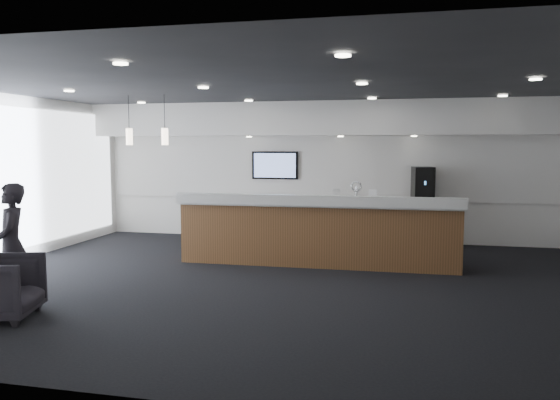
% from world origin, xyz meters
% --- Properties ---
extents(ground, '(10.00, 10.00, 0.00)m').
position_xyz_m(ground, '(0.00, 0.00, 0.00)').
color(ground, black).
rests_on(ground, ground).
extents(ceiling, '(10.00, 8.00, 0.02)m').
position_xyz_m(ceiling, '(0.00, 0.00, 3.00)').
color(ceiling, black).
rests_on(ceiling, back_wall).
extents(back_wall, '(10.00, 0.02, 3.00)m').
position_xyz_m(back_wall, '(0.00, 4.00, 1.50)').
color(back_wall, silver).
rests_on(back_wall, ground).
extents(soffit_bulkhead, '(10.00, 0.90, 0.70)m').
position_xyz_m(soffit_bulkhead, '(0.00, 3.55, 2.65)').
color(soffit_bulkhead, silver).
rests_on(soffit_bulkhead, back_wall).
extents(alcove_panel, '(9.80, 0.06, 1.40)m').
position_xyz_m(alcove_panel, '(0.00, 3.97, 1.60)').
color(alcove_panel, silver).
rests_on(alcove_panel, back_wall).
extents(back_credenza, '(5.06, 0.66, 0.95)m').
position_xyz_m(back_credenza, '(-0.00, 3.64, 0.48)').
color(back_credenza, gray).
rests_on(back_credenza, ground).
extents(wall_tv, '(1.05, 0.08, 0.62)m').
position_xyz_m(wall_tv, '(-1.00, 3.91, 1.65)').
color(wall_tv, black).
rests_on(wall_tv, back_wall).
extents(pendant_left, '(0.12, 0.12, 0.30)m').
position_xyz_m(pendant_left, '(-2.40, 0.80, 2.25)').
color(pendant_left, '#FFE7C6').
rests_on(pendant_left, ceiling).
extents(pendant_right, '(0.12, 0.12, 0.30)m').
position_xyz_m(pendant_right, '(-3.10, 0.80, 2.25)').
color(pendant_right, '#FFE7C6').
rests_on(pendant_right, ceiling).
extents(ceiling_can_lights, '(7.00, 5.00, 0.02)m').
position_xyz_m(ceiling_can_lights, '(0.00, 0.00, 2.97)').
color(ceiling_can_lights, white).
rests_on(ceiling_can_lights, ceiling).
extents(service_counter, '(4.91, 0.87, 1.49)m').
position_xyz_m(service_counter, '(0.36, 1.39, 0.58)').
color(service_counter, brown).
rests_on(service_counter, ground).
extents(coffee_machine, '(0.48, 0.57, 0.70)m').
position_xyz_m(coffee_machine, '(2.20, 3.62, 1.30)').
color(coffee_machine, black).
rests_on(coffee_machine, back_credenza).
extents(info_sign_left, '(0.16, 0.05, 0.22)m').
position_xyz_m(info_sign_left, '(0.43, 3.51, 1.06)').
color(info_sign_left, silver).
rests_on(info_sign_left, back_credenza).
extents(info_sign_right, '(0.17, 0.06, 0.23)m').
position_xyz_m(info_sign_right, '(1.19, 3.50, 1.06)').
color(info_sign_right, silver).
rests_on(info_sign_right, back_credenza).
extents(armchair, '(1.03, 1.01, 0.77)m').
position_xyz_m(armchair, '(-2.90, -2.45, 0.38)').
color(armchair, black).
rests_on(armchair, ground).
extents(lounge_guest, '(0.65, 0.70, 1.60)m').
position_xyz_m(lounge_guest, '(-3.20, -1.86, 0.80)').
color(lounge_guest, black).
rests_on(lounge_guest, ground).
extents(cup_0, '(0.10, 0.10, 0.09)m').
position_xyz_m(cup_0, '(1.55, 3.58, 1.00)').
color(cup_0, white).
rests_on(cup_0, back_credenza).
extents(cup_1, '(0.14, 0.14, 0.09)m').
position_xyz_m(cup_1, '(1.41, 3.58, 1.00)').
color(cup_1, white).
rests_on(cup_1, back_credenza).
extents(cup_2, '(0.12, 0.12, 0.09)m').
position_xyz_m(cup_2, '(1.27, 3.58, 1.00)').
color(cup_2, white).
rests_on(cup_2, back_credenza).
extents(cup_3, '(0.12, 0.12, 0.09)m').
position_xyz_m(cup_3, '(1.13, 3.58, 1.00)').
color(cup_3, white).
rests_on(cup_3, back_credenza).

